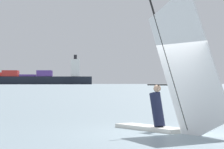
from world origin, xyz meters
The scene contains 4 objects.
ground_plane centered at (0.00, 0.00, 0.00)m, with size 4000.00×4000.00×0.00m, color gray.
windsurfer centered at (0.08, 0.17, 1.15)m, with size 2.04×4.40×4.41m.
cargo_ship centered at (26.22, 651.05, 8.49)m, with size 176.28×52.19×38.04m.
distant_headland centered at (23.25, 1450.76, 13.00)m, with size 946.44×383.86×25.99m, color #756B56.
Camera 1 is at (-4.63, -13.68, 1.39)m, focal length 82.37 mm.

